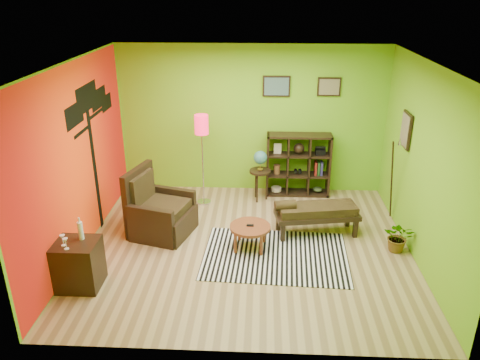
{
  "coord_description": "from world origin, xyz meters",
  "views": [
    {
      "loc": [
        0.21,
        -6.29,
        3.79
      ],
      "look_at": [
        -0.11,
        0.17,
        1.05
      ],
      "focal_mm": 35.0,
      "sensor_mm": 36.0,
      "label": 1
    }
  ],
  "objects_px": {
    "bench": "(315,212)",
    "floor_lamp": "(202,133)",
    "side_cabinet": "(79,264)",
    "potted_plant": "(398,240)",
    "armchair": "(159,214)",
    "globe_table": "(260,163)",
    "cube_shelf": "(299,165)",
    "coffee_table": "(250,229)"
  },
  "relations": [
    {
      "from": "armchair",
      "to": "potted_plant",
      "type": "relative_size",
      "value": 2.27
    },
    {
      "from": "armchair",
      "to": "globe_table",
      "type": "xyz_separation_m",
      "value": [
        1.63,
        1.33,
        0.41
      ]
    },
    {
      "from": "armchair",
      "to": "side_cabinet",
      "type": "relative_size",
      "value": 1.12
    },
    {
      "from": "armchair",
      "to": "potted_plant",
      "type": "height_order",
      "value": "armchair"
    },
    {
      "from": "floor_lamp",
      "to": "potted_plant",
      "type": "bearing_deg",
      "value": -26.02
    },
    {
      "from": "armchair",
      "to": "cube_shelf",
      "type": "relative_size",
      "value": 0.91
    },
    {
      "from": "bench",
      "to": "globe_table",
      "type": "bearing_deg",
      "value": 125.48
    },
    {
      "from": "side_cabinet",
      "to": "globe_table",
      "type": "height_order",
      "value": "side_cabinet"
    },
    {
      "from": "side_cabinet",
      "to": "bench",
      "type": "xyz_separation_m",
      "value": [
        3.28,
        1.59,
        0.06
      ]
    },
    {
      "from": "floor_lamp",
      "to": "globe_table",
      "type": "relative_size",
      "value": 1.73
    },
    {
      "from": "side_cabinet",
      "to": "potted_plant",
      "type": "height_order",
      "value": "side_cabinet"
    },
    {
      "from": "side_cabinet",
      "to": "floor_lamp",
      "type": "distance_m",
      "value": 3.14
    },
    {
      "from": "coffee_table",
      "to": "armchair",
      "type": "xyz_separation_m",
      "value": [
        -1.5,
        0.42,
        -0.0
      ]
    },
    {
      "from": "coffee_table",
      "to": "bench",
      "type": "relative_size",
      "value": 0.45
    },
    {
      "from": "cube_shelf",
      "to": "bench",
      "type": "bearing_deg",
      "value": -84.06
    },
    {
      "from": "floor_lamp",
      "to": "bench",
      "type": "distance_m",
      "value": 2.41
    },
    {
      "from": "globe_table",
      "to": "potted_plant",
      "type": "distance_m",
      "value": 2.79
    },
    {
      "from": "coffee_table",
      "to": "side_cabinet",
      "type": "xyz_separation_m",
      "value": [
        -2.25,
        -1.08,
        0.01
      ]
    },
    {
      "from": "bench",
      "to": "potted_plant",
      "type": "bearing_deg",
      "value": -21.14
    },
    {
      "from": "globe_table",
      "to": "bench",
      "type": "bearing_deg",
      "value": -54.52
    },
    {
      "from": "armchair",
      "to": "cube_shelf",
      "type": "bearing_deg",
      "value": 34.71
    },
    {
      "from": "side_cabinet",
      "to": "globe_table",
      "type": "xyz_separation_m",
      "value": [
        2.38,
        2.84,
        0.4
      ]
    },
    {
      "from": "bench",
      "to": "floor_lamp",
      "type": "bearing_deg",
      "value": 151.08
    },
    {
      "from": "globe_table",
      "to": "bench",
      "type": "relative_size",
      "value": 0.69
    },
    {
      "from": "potted_plant",
      "to": "armchair",
      "type": "bearing_deg",
      "value": 173.98
    },
    {
      "from": "coffee_table",
      "to": "potted_plant",
      "type": "xyz_separation_m",
      "value": [
        2.25,
        0.03,
        -0.14
      ]
    },
    {
      "from": "potted_plant",
      "to": "coffee_table",
      "type": "bearing_deg",
      "value": -179.31
    },
    {
      "from": "coffee_table",
      "to": "cube_shelf",
      "type": "xyz_separation_m",
      "value": [
        0.86,
        2.06,
        0.27
      ]
    },
    {
      "from": "armchair",
      "to": "globe_table",
      "type": "relative_size",
      "value": 1.13
    },
    {
      "from": "floor_lamp",
      "to": "cube_shelf",
      "type": "xyz_separation_m",
      "value": [
        1.77,
        0.49,
        -0.76
      ]
    },
    {
      "from": "armchair",
      "to": "globe_table",
      "type": "bearing_deg",
      "value": 39.27
    },
    {
      "from": "cube_shelf",
      "to": "armchair",
      "type": "bearing_deg",
      "value": -145.29
    },
    {
      "from": "coffee_table",
      "to": "floor_lamp",
      "type": "distance_m",
      "value": 2.08
    },
    {
      "from": "globe_table",
      "to": "bench",
      "type": "distance_m",
      "value": 1.58
    },
    {
      "from": "coffee_table",
      "to": "potted_plant",
      "type": "relative_size",
      "value": 1.29
    },
    {
      "from": "globe_table",
      "to": "cube_shelf",
      "type": "height_order",
      "value": "cube_shelf"
    },
    {
      "from": "armchair",
      "to": "floor_lamp",
      "type": "distance_m",
      "value": 1.65
    },
    {
      "from": "armchair",
      "to": "floor_lamp",
      "type": "bearing_deg",
      "value": 62.61
    },
    {
      "from": "side_cabinet",
      "to": "floor_lamp",
      "type": "xyz_separation_m",
      "value": [
        1.35,
        2.65,
        1.02
      ]
    },
    {
      "from": "coffee_table",
      "to": "side_cabinet",
      "type": "height_order",
      "value": "side_cabinet"
    },
    {
      "from": "potted_plant",
      "to": "cube_shelf",
      "type": "bearing_deg",
      "value": 124.32
    },
    {
      "from": "globe_table",
      "to": "armchair",
      "type": "bearing_deg",
      "value": -140.73
    }
  ]
}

